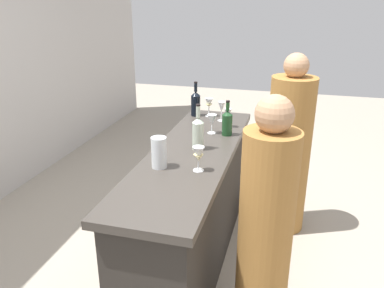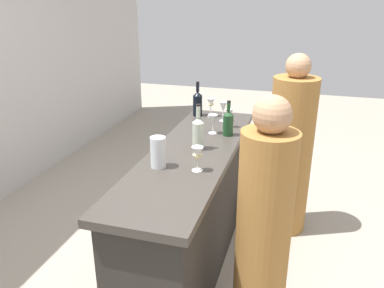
{
  "view_description": "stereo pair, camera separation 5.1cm",
  "coord_description": "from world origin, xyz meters",
  "px_view_note": "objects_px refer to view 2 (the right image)",
  "views": [
    {
      "loc": [
        -2.4,
        -0.66,
        1.95
      ],
      "look_at": [
        0.0,
        0.0,
        0.99
      ],
      "focal_mm": 36.23,
      "sensor_mm": 36.0,
      "label": 1
    },
    {
      "loc": [
        -2.39,
        -0.7,
        1.95
      ],
      "look_at": [
        0.0,
        0.0,
        0.99
      ],
      "focal_mm": 36.23,
      "sensor_mm": 36.0,
      "label": 2
    }
  ],
  "objects_px": {
    "person_left_guest": "(263,233)",
    "wine_bottle_center_near_black": "(198,103)",
    "wine_glass_near_left": "(229,115)",
    "water_pitcher": "(158,152)",
    "wine_glass_near_center": "(197,155)",
    "wine_glass_far_left": "(213,121)",
    "wine_bottle_leftmost_clear_pale": "(198,132)",
    "person_center_guest": "(290,153)",
    "wine_glass_near_right": "(223,108)",
    "wine_bottle_second_left_olive_green": "(228,122)",
    "wine_glass_far_center": "(211,104)"
  },
  "relations": [
    {
      "from": "person_left_guest",
      "to": "wine_bottle_center_near_black",
      "type": "bearing_deg",
      "value": -79.99
    },
    {
      "from": "wine_glass_near_left",
      "to": "water_pitcher",
      "type": "relative_size",
      "value": 0.79
    },
    {
      "from": "wine_bottle_center_near_black",
      "to": "wine_glass_near_center",
      "type": "bearing_deg",
      "value": -164.39
    },
    {
      "from": "wine_bottle_center_near_black",
      "to": "wine_glass_far_left",
      "type": "bearing_deg",
      "value": -150.43
    },
    {
      "from": "wine_bottle_leftmost_clear_pale",
      "to": "person_center_guest",
      "type": "height_order",
      "value": "person_center_guest"
    },
    {
      "from": "wine_bottle_center_near_black",
      "to": "wine_glass_near_right",
      "type": "xyz_separation_m",
      "value": [
        -0.09,
        -0.25,
        0.0
      ]
    },
    {
      "from": "wine_glass_near_left",
      "to": "water_pitcher",
      "type": "bearing_deg",
      "value": 163.25
    },
    {
      "from": "wine_glass_far_left",
      "to": "wine_bottle_center_near_black",
      "type": "bearing_deg",
      "value": 29.57
    },
    {
      "from": "wine_bottle_second_left_olive_green",
      "to": "wine_glass_near_right",
      "type": "height_order",
      "value": "wine_bottle_second_left_olive_green"
    },
    {
      "from": "wine_bottle_second_left_olive_green",
      "to": "person_left_guest",
      "type": "distance_m",
      "value": 1.02
    },
    {
      "from": "wine_bottle_center_near_black",
      "to": "wine_glass_near_right",
      "type": "bearing_deg",
      "value": -110.59
    },
    {
      "from": "wine_glass_near_center",
      "to": "person_center_guest",
      "type": "height_order",
      "value": "person_center_guest"
    },
    {
      "from": "wine_bottle_second_left_olive_green",
      "to": "person_left_guest",
      "type": "relative_size",
      "value": 0.18
    },
    {
      "from": "wine_glass_far_left",
      "to": "person_left_guest",
      "type": "distance_m",
      "value": 1.08
    },
    {
      "from": "wine_glass_far_center",
      "to": "person_center_guest",
      "type": "distance_m",
      "value": 0.8
    },
    {
      "from": "wine_glass_far_left",
      "to": "wine_glass_far_center",
      "type": "bearing_deg",
      "value": 15.72
    },
    {
      "from": "wine_bottle_second_left_olive_green",
      "to": "person_left_guest",
      "type": "xyz_separation_m",
      "value": [
        -0.88,
        -0.39,
        -0.35
      ]
    },
    {
      "from": "wine_bottle_leftmost_clear_pale",
      "to": "wine_bottle_second_left_olive_green",
      "type": "bearing_deg",
      "value": -22.74
    },
    {
      "from": "wine_bottle_center_near_black",
      "to": "wine_glass_far_center",
      "type": "xyz_separation_m",
      "value": [
        0.01,
        -0.12,
        -0.0
      ]
    },
    {
      "from": "person_left_guest",
      "to": "wine_glass_near_left",
      "type": "bearing_deg",
      "value": -88.39
    },
    {
      "from": "wine_glass_near_left",
      "to": "wine_glass_far_center",
      "type": "distance_m",
      "value": 0.34
    },
    {
      "from": "wine_bottle_leftmost_clear_pale",
      "to": "water_pitcher",
      "type": "height_order",
      "value": "wine_bottle_leftmost_clear_pale"
    },
    {
      "from": "wine_glass_near_right",
      "to": "wine_glass_far_left",
      "type": "height_order",
      "value": "wine_glass_near_right"
    },
    {
      "from": "wine_glass_near_right",
      "to": "wine_glass_far_left",
      "type": "distance_m",
      "value": 0.33
    },
    {
      "from": "wine_glass_near_center",
      "to": "wine_glass_far_left",
      "type": "xyz_separation_m",
      "value": [
        0.7,
        0.07,
        0.0
      ]
    },
    {
      "from": "wine_glass_near_center",
      "to": "wine_glass_far_left",
      "type": "relative_size",
      "value": 1.03
    },
    {
      "from": "wine_glass_far_left",
      "to": "wine_glass_far_center",
      "type": "distance_m",
      "value": 0.46
    },
    {
      "from": "wine_glass_near_left",
      "to": "person_left_guest",
      "type": "xyz_separation_m",
      "value": [
        -1.07,
        -0.42,
        -0.35
      ]
    },
    {
      "from": "wine_glass_far_left",
      "to": "wine_bottle_second_left_olive_green",
      "type": "bearing_deg",
      "value": -93.84
    },
    {
      "from": "wine_glass_near_right",
      "to": "wine_bottle_leftmost_clear_pale",
      "type": "bearing_deg",
      "value": 177.4
    },
    {
      "from": "wine_bottle_center_near_black",
      "to": "wine_glass_near_center",
      "type": "distance_m",
      "value": 1.17
    },
    {
      "from": "wine_glass_near_center",
      "to": "wine_glass_near_right",
      "type": "bearing_deg",
      "value": 3.45
    },
    {
      "from": "wine_bottle_leftmost_clear_pale",
      "to": "wine_glass_near_center",
      "type": "xyz_separation_m",
      "value": [
        -0.35,
        -0.09,
        -0.02
      ]
    },
    {
      "from": "wine_glass_near_left",
      "to": "wine_glass_near_right",
      "type": "height_order",
      "value": "wine_glass_near_right"
    },
    {
      "from": "wine_bottle_second_left_olive_green",
      "to": "person_left_guest",
      "type": "bearing_deg",
      "value": -155.95
    },
    {
      "from": "wine_bottle_leftmost_clear_pale",
      "to": "person_center_guest",
      "type": "xyz_separation_m",
      "value": [
        0.69,
        -0.61,
        -0.36
      ]
    },
    {
      "from": "wine_bottle_leftmost_clear_pale",
      "to": "wine_bottle_second_left_olive_green",
      "type": "relative_size",
      "value": 1.19
    },
    {
      "from": "wine_bottle_center_near_black",
      "to": "water_pitcher",
      "type": "bearing_deg",
      "value": -176.72
    },
    {
      "from": "wine_glass_near_left",
      "to": "water_pitcher",
      "type": "height_order",
      "value": "water_pitcher"
    },
    {
      "from": "wine_bottle_second_left_olive_green",
      "to": "water_pitcher",
      "type": "distance_m",
      "value": 0.76
    },
    {
      "from": "water_pitcher",
      "to": "person_center_guest",
      "type": "height_order",
      "value": "person_center_guest"
    },
    {
      "from": "wine_bottle_second_left_olive_green",
      "to": "water_pitcher",
      "type": "xyz_separation_m",
      "value": [
        -0.7,
        0.3,
        -0.0
      ]
    },
    {
      "from": "wine_glass_far_center",
      "to": "person_left_guest",
      "type": "height_order",
      "value": "person_left_guest"
    },
    {
      "from": "wine_bottle_second_left_olive_green",
      "to": "person_center_guest",
      "type": "xyz_separation_m",
      "value": [
        0.35,
        -0.47,
        -0.34
      ]
    },
    {
      "from": "wine_bottle_center_near_black",
      "to": "wine_bottle_second_left_olive_green",
      "type": "bearing_deg",
      "value": -140.13
    },
    {
      "from": "wine_bottle_second_left_olive_green",
      "to": "wine_glass_far_center",
      "type": "height_order",
      "value": "wine_bottle_second_left_olive_green"
    },
    {
      "from": "person_left_guest",
      "to": "person_center_guest",
      "type": "relative_size",
      "value": 0.97
    },
    {
      "from": "wine_glass_near_left",
      "to": "person_center_guest",
      "type": "relative_size",
      "value": 0.1
    },
    {
      "from": "wine_glass_near_right",
      "to": "person_left_guest",
      "type": "xyz_separation_m",
      "value": [
        -1.22,
        -0.5,
        -0.36
      ]
    },
    {
      "from": "wine_glass_near_right",
      "to": "wine_bottle_second_left_olive_green",
      "type": "bearing_deg",
      "value": -161.87
    }
  ]
}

